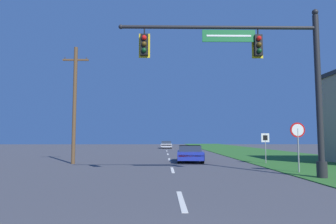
{
  "coord_description": "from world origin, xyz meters",
  "views": [
    {
      "loc": [
        -0.52,
        -2.58,
        1.76
      ],
      "look_at": [
        0.0,
        28.63,
        4.46
      ],
      "focal_mm": 32.0,
      "sensor_mm": 36.0,
      "label": 1
    }
  ],
  "objects_px": {
    "route_sign_post": "(265,141)",
    "utility_pole_near": "(75,102)",
    "signal_mast": "(268,74)",
    "far_car": "(166,145)",
    "stop_sign": "(298,136)",
    "car_ahead": "(190,154)"
  },
  "relations": [
    {
      "from": "route_sign_post",
      "to": "utility_pole_near",
      "type": "distance_m",
      "value": 13.43
    },
    {
      "from": "signal_mast",
      "to": "far_car",
      "type": "height_order",
      "value": "signal_mast"
    },
    {
      "from": "stop_sign",
      "to": "utility_pole_near",
      "type": "bearing_deg",
      "value": 156.98
    },
    {
      "from": "signal_mast",
      "to": "far_car",
      "type": "bearing_deg",
      "value": 96.2
    },
    {
      "from": "signal_mast",
      "to": "utility_pole_near",
      "type": "height_order",
      "value": "utility_pole_near"
    },
    {
      "from": "car_ahead",
      "to": "far_car",
      "type": "xyz_separation_m",
      "value": [
        -1.44,
        28.83,
        0.0
      ]
    },
    {
      "from": "signal_mast",
      "to": "far_car",
      "type": "xyz_separation_m",
      "value": [
        -4.14,
        38.05,
        -4.01
      ]
    },
    {
      "from": "signal_mast",
      "to": "far_car",
      "type": "relative_size",
      "value": 2.03
    },
    {
      "from": "car_ahead",
      "to": "stop_sign",
      "type": "height_order",
      "value": "stop_sign"
    },
    {
      "from": "route_sign_post",
      "to": "car_ahead",
      "type": "bearing_deg",
      "value": 160.43
    },
    {
      "from": "signal_mast",
      "to": "route_sign_post",
      "type": "bearing_deg",
      "value": 72.6
    },
    {
      "from": "signal_mast",
      "to": "stop_sign",
      "type": "height_order",
      "value": "signal_mast"
    },
    {
      "from": "car_ahead",
      "to": "utility_pole_near",
      "type": "relative_size",
      "value": 0.54
    },
    {
      "from": "route_sign_post",
      "to": "utility_pole_near",
      "type": "height_order",
      "value": "utility_pole_near"
    },
    {
      "from": "stop_sign",
      "to": "route_sign_post",
      "type": "height_order",
      "value": "stop_sign"
    },
    {
      "from": "far_car",
      "to": "route_sign_post",
      "type": "bearing_deg",
      "value": -78.07
    },
    {
      "from": "car_ahead",
      "to": "route_sign_post",
      "type": "height_order",
      "value": "route_sign_post"
    },
    {
      "from": "far_car",
      "to": "car_ahead",
      "type": "bearing_deg",
      "value": -87.15
    },
    {
      "from": "signal_mast",
      "to": "stop_sign",
      "type": "xyz_separation_m",
      "value": [
        2.17,
        2.1,
        -2.75
      ]
    },
    {
      "from": "car_ahead",
      "to": "utility_pole_near",
      "type": "xyz_separation_m",
      "value": [
        -8.12,
        -1.6,
        3.6
      ]
    },
    {
      "from": "far_car",
      "to": "signal_mast",
      "type": "bearing_deg",
      "value": -83.8
    },
    {
      "from": "signal_mast",
      "to": "utility_pole_near",
      "type": "bearing_deg",
      "value": 144.84
    }
  ]
}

